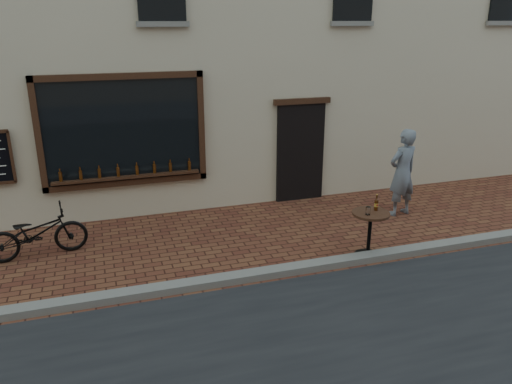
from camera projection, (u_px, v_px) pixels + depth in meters
name	position (u px, v px, depth m)	size (l,w,h in m)	color
ground	(271.00, 282.00, 7.89)	(90.00, 90.00, 0.00)	#52251A
kerb	(267.00, 273.00, 8.05)	(90.00, 0.25, 0.12)	slate
cargo_bicycle	(34.00, 233.00, 8.59)	(2.02, 0.80, 0.95)	black
bistro_table	(370.00, 225.00, 8.56)	(0.64, 0.64, 1.10)	black
pedestrian	(402.00, 173.00, 10.35)	(0.67, 0.44, 1.85)	slate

